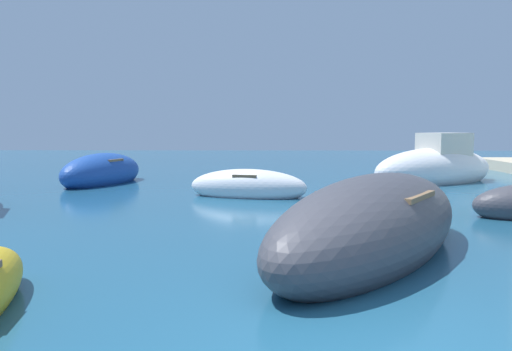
% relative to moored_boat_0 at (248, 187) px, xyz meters
% --- Properties ---
extents(moored_boat_0, '(3.78, 1.96, 1.08)m').
position_rel_moored_boat_0_xyz_m(moored_boat_0, '(0.00, 0.00, 0.00)').
color(moored_boat_0, white).
rests_on(moored_boat_0, ground).
extents(moored_boat_3, '(4.98, 6.08, 1.73)m').
position_rel_moored_boat_0_xyz_m(moored_boat_3, '(2.27, -6.88, 0.18)').
color(moored_boat_3, '#3F3F47').
rests_on(moored_boat_3, ground).
extents(moored_boat_5, '(2.84, 4.56, 1.47)m').
position_rel_moored_boat_0_xyz_m(moored_boat_5, '(-5.54, 3.36, 0.11)').
color(moored_boat_5, '#1E479E').
rests_on(moored_boat_5, ground).
extents(moored_boat_7, '(5.96, 4.51, 2.26)m').
position_rel_moored_boat_0_xyz_m(moored_boat_7, '(6.98, 3.88, 0.26)').
color(moored_boat_7, white).
rests_on(moored_boat_7, ground).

